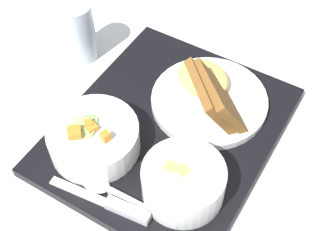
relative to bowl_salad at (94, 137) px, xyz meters
name	(u,v)px	position (x,y,z in m)	size (l,w,h in m)	color
ground_plane	(168,133)	(0.08, -0.09, -0.05)	(4.00, 4.00, 0.00)	silver
serving_tray	(168,130)	(0.08, -0.09, -0.04)	(0.43, 0.38, 0.02)	black
bowl_salad	(94,137)	(0.00, 0.00, 0.00)	(0.14, 0.14, 0.06)	white
bowl_soup	(183,181)	(-0.02, -0.16, 0.01)	(0.12, 0.12, 0.06)	white
plate_main	(210,95)	(0.16, -0.14, -0.01)	(0.20, 0.20, 0.10)	white
knife	(119,207)	(-0.08, -0.08, -0.02)	(0.02, 0.16, 0.02)	silver
spoon	(114,193)	(-0.06, -0.07, -0.02)	(0.04, 0.17, 0.01)	silver
glass_water	(79,34)	(0.19, 0.13, 0.01)	(0.06, 0.06, 0.12)	silver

